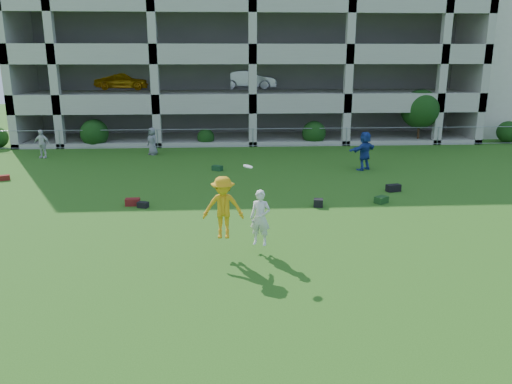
{
  "coord_description": "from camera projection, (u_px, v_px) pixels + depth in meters",
  "views": [
    {
      "loc": [
        -1.7,
        -12.29,
        5.59
      ],
      "look_at": [
        -0.77,
        3.0,
        1.4
      ],
      "focal_mm": 35.0,
      "sensor_mm": 36.0,
      "label": 1
    }
  ],
  "objects": [
    {
      "name": "bag_black_b",
      "position": [
        143.0,
        205.0,
        18.99
      ],
      "size": [
        0.46,
        0.38,
        0.22
      ],
      "primitive_type": "cube",
      "rotation": [
        0.0,
        0.0,
        -0.36
      ],
      "color": "black",
      "rests_on": "ground"
    },
    {
      "name": "bystander_d",
      "position": [
        365.0,
        151.0,
        25.09
      ],
      "size": [
        1.81,
        1.51,
        1.95
      ],
      "primitive_type": "imported",
      "rotation": [
        0.0,
        0.0,
        3.75
      ],
      "color": "navy",
      "rests_on": "ground"
    },
    {
      "name": "frisbee_contest",
      "position": [
        231.0,
        210.0,
        14.14
      ],
      "size": [
        2.02,
        0.86,
        2.42
      ],
      "color": "orange",
      "rests_on": "ground"
    },
    {
      "name": "fence",
      "position": [
        253.0,
        137.0,
        31.53
      ],
      "size": [
        36.06,
        0.06,
        1.2
      ],
      "color": "gray",
      "rests_on": "ground"
    },
    {
      "name": "bag_red_a",
      "position": [
        133.0,
        202.0,
        19.25
      ],
      "size": [
        0.56,
        0.33,
        0.28
      ],
      "primitive_type": "cube",
      "rotation": [
        0.0,
        0.0,
        0.05
      ],
      "color": "#5F1016",
      "rests_on": "ground"
    },
    {
      "name": "parking_garage",
      "position": [
        246.0,
        50.0,
        38.48
      ],
      "size": [
        30.0,
        14.0,
        12.0
      ],
      "color": "#9E998C",
      "rests_on": "ground"
    },
    {
      "name": "crate_d",
      "position": [
        318.0,
        203.0,
        19.1
      ],
      "size": [
        0.41,
        0.41,
        0.3
      ],
      "primitive_type": "cube",
      "rotation": [
        0.0,
        0.0,
        -0.2
      ],
      "color": "black",
      "rests_on": "ground"
    },
    {
      "name": "bystander_c",
      "position": [
        152.0,
        141.0,
        28.97
      ],
      "size": [
        0.89,
        0.92,
        1.59
      ],
      "primitive_type": "imported",
      "rotation": [
        0.0,
        0.0,
        -0.85
      ],
      "color": "slate",
      "rests_on": "ground"
    },
    {
      "name": "ground",
      "position": [
        291.0,
        271.0,
        13.4
      ],
      "size": [
        100.0,
        100.0,
        0.0
      ],
      "primitive_type": "plane",
      "color": "#235114",
      "rests_on": "ground"
    },
    {
      "name": "bystander_b",
      "position": [
        42.0,
        144.0,
        28.09
      ],
      "size": [
        0.99,
        0.54,
        1.6
      ],
      "primitive_type": "imported",
      "rotation": [
        0.0,
        0.0,
        -0.17
      ],
      "color": "silver",
      "rests_on": "ground"
    },
    {
      "name": "bag_red_f",
      "position": [
        5.0,
        178.0,
        23.17
      ],
      "size": [
        0.53,
        0.45,
        0.24
      ],
      "primitive_type": "cube",
      "rotation": [
        0.0,
        0.0,
        0.46
      ],
      "color": "#5C0F0F",
      "rests_on": "ground"
    },
    {
      "name": "shrub_row",
      "position": [
        323.0,
        121.0,
        32.24
      ],
      "size": [
        34.38,
        2.52,
        3.5
      ],
      "color": "#163D11",
      "rests_on": "ground"
    },
    {
      "name": "bag_green_g",
      "position": [
        217.0,
        168.0,
        25.14
      ],
      "size": [
        0.58,
        0.53,
        0.25
      ],
      "primitive_type": "cube",
      "rotation": [
        0.0,
        0.0,
        -0.6
      ],
      "color": "#153A1E",
      "rests_on": "ground"
    },
    {
      "name": "bag_black_e",
      "position": [
        393.0,
        188.0,
        21.25
      ],
      "size": [
        0.65,
        0.43,
        0.3
      ],
      "primitive_type": "cube",
      "rotation": [
        0.0,
        0.0,
        0.24
      ],
      "color": "black",
      "rests_on": "ground"
    },
    {
      "name": "bag_green_c",
      "position": [
        381.0,
        200.0,
        19.58
      ],
      "size": [
        0.61,
        0.58,
        0.26
      ],
      "primitive_type": "cube",
      "rotation": [
        0.0,
        0.0,
        0.63
      ],
      "color": "#163C15",
      "rests_on": "ground"
    }
  ]
}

